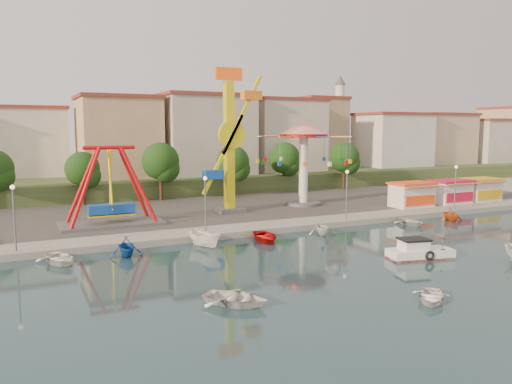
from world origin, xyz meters
TOP-DOWN VIEW (x-y plane):
  - ground at (0.00, 0.00)m, footprint 200.00×200.00m
  - quay_deck at (0.00, 62.00)m, footprint 200.00×100.00m
  - asphalt_pad at (0.00, 30.00)m, footprint 90.00×28.00m
  - hill_terrace at (0.00, 67.00)m, footprint 200.00×60.00m
  - pirate_ship_ride at (-15.20, 20.78)m, footprint 10.00×5.00m
  - kamikaze_tower at (-1.20, 22.52)m, footprint 5.29×3.10m
  - wave_swinger at (9.05, 23.62)m, footprint 11.60×11.60m
  - booth_left at (20.43, 16.49)m, footprint 5.40×3.78m
  - booth_mid at (27.08, 16.49)m, footprint 5.40×3.78m
  - booth_right at (32.59, 16.49)m, footprint 5.40×3.78m
  - lamp_post_0 at (-24.00, 13.00)m, footprint 0.14×0.14m
  - lamp_post_1 at (-8.00, 13.00)m, footprint 0.14×0.14m
  - lamp_post_2 at (8.00, 13.00)m, footprint 0.14×0.14m
  - lamp_post_3 at (24.00, 13.00)m, footprint 0.14×0.14m
  - tree_1 at (-16.00, 36.24)m, footprint 4.35×4.35m
  - tree_2 at (-6.00, 35.81)m, footprint 5.02×5.02m
  - tree_3 at (4.00, 34.36)m, footprint 4.68×4.68m
  - tree_4 at (14.00, 37.35)m, footprint 4.86×4.86m
  - tree_5 at (24.00, 35.54)m, footprint 4.83×4.83m
  - building_1 at (-21.33, 51.38)m, footprint 12.33×9.01m
  - building_2 at (-8.19, 51.96)m, footprint 11.95×9.28m
  - building_3 at (5.60, 48.80)m, footprint 12.59×10.50m
  - building_4 at (19.07, 52.20)m, footprint 10.75×9.23m
  - building_5 at (32.37, 50.33)m, footprint 12.77×10.96m
  - building_6 at (44.15, 48.77)m, footprint 8.23×8.98m
  - building_7 at (56.03, 53.70)m, footprint 11.59×10.93m
  - building_8 at (69.93, 47.19)m, footprint 12.84×9.28m
  - minaret at (36.00, 54.00)m, footprint 2.80×2.80m
  - cabin_motorboat at (4.70, -1.14)m, footprint 5.44×3.04m
  - rowboat_a at (-12.57, -4.40)m, footprint 4.75×4.83m
  - rowboat_b at (-1.93, -9.01)m, footprint 3.81×3.78m
  - moored_boat_0 at (-21.05, 9.80)m, footprint 3.74×4.49m
  - moored_boat_1 at (-16.01, 9.80)m, footprint 2.89×3.28m
  - moored_boat_2 at (-9.26, 9.80)m, footprint 2.61×4.20m
  - moored_boat_3 at (-3.44, 9.80)m, footprint 3.70×4.65m
  - moored_boat_4 at (2.78, 9.80)m, footprint 3.39×3.66m
  - moored_boat_6 at (14.13, 9.80)m, footprint 2.67×3.66m
  - moored_boat_7 at (19.98, 9.80)m, footprint 3.06×3.36m

SIDE VIEW (x-z plane):
  - ground at x=0.00m, z-range 0.00..0.00m
  - quay_deck at x=0.00m, z-range 0.00..0.60m
  - rowboat_b at x=-1.93m, z-range 0.00..0.65m
  - moored_boat_6 at x=14.13m, z-range 0.00..0.74m
  - moored_boat_0 at x=-21.05m, z-range 0.00..0.80m
  - rowboat_a at x=-12.57m, z-range 0.00..0.82m
  - moored_boat_3 at x=-3.44m, z-range 0.00..0.87m
  - cabin_motorboat at x=4.70m, z-range -0.42..1.39m
  - asphalt_pad at x=0.00m, z-range 0.60..0.61m
  - moored_boat_7 at x=19.98m, z-range 0.00..1.51m
  - moored_boat_2 at x=-9.26m, z-range 0.00..1.52m
  - moored_boat_4 at x=2.78m, z-range 0.00..1.60m
  - moored_boat_1 at x=-16.01m, z-range 0.00..1.63m
  - hill_terrace at x=0.00m, z-range 0.00..3.00m
  - booth_left at x=20.43m, z-range 0.62..3.70m
  - booth_mid at x=27.08m, z-range 0.62..3.70m
  - booth_right at x=32.59m, z-range 0.62..3.70m
  - lamp_post_0 at x=-24.00m, z-range 0.60..5.60m
  - lamp_post_1 at x=-8.00m, z-range 0.60..5.60m
  - lamp_post_2 at x=8.00m, z-range 0.60..5.60m
  - lamp_post_3 at x=24.00m, z-range 0.60..5.60m
  - pirate_ship_ride at x=-15.20m, z-range 0.39..8.39m
  - tree_1 at x=-16.00m, z-range 1.80..8.60m
  - tree_3 at x=4.00m, z-range 1.90..9.21m
  - tree_5 at x=24.00m, z-range 1.94..9.48m
  - tree_4 at x=14.00m, z-range 1.95..9.55m
  - tree_2 at x=-6.00m, z-range 1.99..9.84m
  - building_1 at x=-21.33m, z-range 3.00..11.63m
  - building_7 at x=56.03m, z-range 3.00..11.76m
  - building_3 at x=5.60m, z-range 3.00..12.20m
  - building_4 at x=19.07m, z-range 3.00..12.24m
  - wave_swinger at x=9.05m, z-range 3.00..13.40m
  - kamikaze_tower at x=-1.20m, z-range 0.30..16.80m
  - building_5 at x=32.37m, z-range 3.00..14.21m
  - building_2 at x=-8.19m, z-range 3.00..14.23m
  - building_6 at x=44.15m, z-range 3.00..15.36m
  - building_8 at x=69.93m, z-range 3.00..15.58m
  - minaret at x=36.00m, z-range 3.55..21.55m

